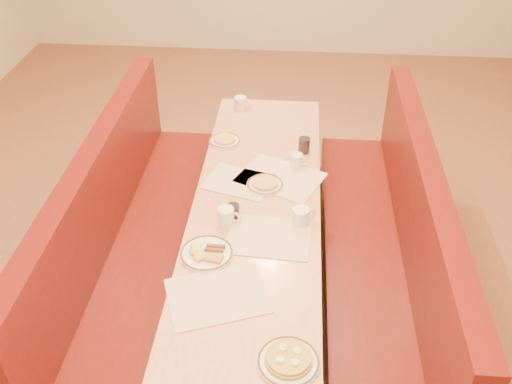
# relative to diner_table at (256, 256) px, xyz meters

# --- Properties ---
(ground) EXTENTS (8.00, 8.00, 0.00)m
(ground) POSITION_rel_diner_table_xyz_m (0.00, 0.00, -0.37)
(ground) COLOR #9E6647
(ground) RESTS_ON ground
(diner_table) EXTENTS (0.70, 2.50, 0.75)m
(diner_table) POSITION_rel_diner_table_xyz_m (0.00, 0.00, 0.00)
(diner_table) COLOR black
(diner_table) RESTS_ON ground
(booth_left) EXTENTS (0.55, 2.50, 1.05)m
(booth_left) POSITION_rel_diner_table_xyz_m (-0.73, 0.00, -0.01)
(booth_left) COLOR #4C3326
(booth_left) RESTS_ON ground
(booth_right) EXTENTS (0.55, 2.50, 1.05)m
(booth_right) POSITION_rel_diner_table_xyz_m (0.73, 0.00, -0.01)
(booth_right) COLOR #4C3326
(booth_right) RESTS_ON ground
(placemat_near_left) EXTENTS (0.53, 0.46, 0.00)m
(placemat_near_left) POSITION_rel_diner_table_xyz_m (-0.12, -0.69, 0.38)
(placemat_near_left) COLOR beige
(placemat_near_left) RESTS_ON diner_table
(placemat_near_right) EXTENTS (0.44, 0.34, 0.00)m
(placemat_near_right) POSITION_rel_diner_table_xyz_m (0.09, -0.27, 0.38)
(placemat_near_right) COLOR beige
(placemat_near_right) RESTS_ON diner_table
(placemat_far_left) EXTENTS (0.43, 0.37, 0.00)m
(placemat_far_left) POSITION_rel_diner_table_xyz_m (-0.12, 0.21, 0.38)
(placemat_far_left) COLOR beige
(placemat_far_left) RESTS_ON diner_table
(placemat_far_right) EXTENTS (0.56, 0.50, 0.00)m
(placemat_far_right) POSITION_rel_diner_table_xyz_m (0.12, 0.27, 0.38)
(placemat_far_right) COLOR beige
(placemat_far_right) RESTS_ON diner_table
(pancake_plate) EXTENTS (0.26, 0.26, 0.06)m
(pancake_plate) POSITION_rel_diner_table_xyz_m (0.21, -1.03, 0.40)
(pancake_plate) COLOR silver
(pancake_plate) RESTS_ON diner_table
(eggs_plate) EXTENTS (0.26, 0.26, 0.05)m
(eggs_plate) POSITION_rel_diner_table_xyz_m (-0.21, -0.42, 0.39)
(eggs_plate) COLOR silver
(eggs_plate) RESTS_ON diner_table
(extra_plate_mid) EXTENTS (0.21, 0.21, 0.04)m
(extra_plate_mid) POSITION_rel_diner_table_xyz_m (0.04, 0.18, 0.39)
(extra_plate_mid) COLOR silver
(extra_plate_mid) RESTS_ON diner_table
(extra_plate_far) EXTENTS (0.20, 0.20, 0.04)m
(extra_plate_far) POSITION_rel_diner_table_xyz_m (-0.25, 0.64, 0.39)
(extra_plate_far) COLOR silver
(extra_plate_far) RESTS_ON diner_table
(coffee_mug_a) EXTENTS (0.12, 0.09, 0.10)m
(coffee_mug_a) POSITION_rel_diner_table_xyz_m (0.25, -0.14, 0.43)
(coffee_mug_a) COLOR silver
(coffee_mug_a) RESTS_ON diner_table
(coffee_mug_b) EXTENTS (0.12, 0.09, 0.09)m
(coffee_mug_b) POSITION_rel_diner_table_xyz_m (-0.14, -0.16, 0.42)
(coffee_mug_b) COLOR silver
(coffee_mug_b) RESTS_ON diner_table
(coffee_mug_c) EXTENTS (0.11, 0.08, 0.08)m
(coffee_mug_c) POSITION_rel_diner_table_xyz_m (0.21, 0.40, 0.42)
(coffee_mug_c) COLOR silver
(coffee_mug_c) RESTS_ON diner_table
(coffee_mug_d) EXTENTS (0.12, 0.08, 0.09)m
(coffee_mug_d) POSITION_rel_diner_table_xyz_m (-0.20, 1.10, 0.42)
(coffee_mug_d) COLOR silver
(coffee_mug_d) RESTS_ON diner_table
(soda_tumbler_near) EXTENTS (0.07, 0.07, 0.09)m
(soda_tumbler_near) POSITION_rel_diner_table_xyz_m (-0.11, -0.13, 0.42)
(soda_tumbler_near) COLOR black
(soda_tumbler_near) RESTS_ON diner_table
(soda_tumbler_mid) EXTENTS (0.07, 0.07, 0.10)m
(soda_tumbler_mid) POSITION_rel_diner_table_xyz_m (0.25, 0.57, 0.42)
(soda_tumbler_mid) COLOR black
(soda_tumbler_mid) RESTS_ON diner_table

